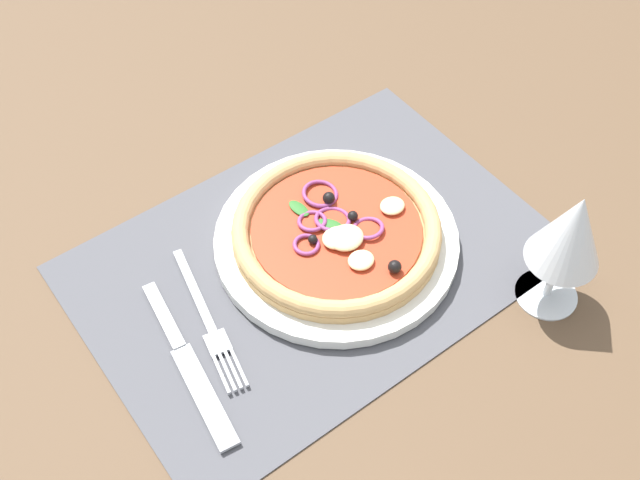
% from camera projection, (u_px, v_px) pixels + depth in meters
% --- Properties ---
extents(ground_plane, '(1.90, 1.40, 0.02)m').
position_uv_depth(ground_plane, '(313.00, 267.00, 0.83)').
color(ground_plane, brown).
extents(placemat, '(0.48, 0.33, 0.00)m').
position_uv_depth(placemat, '(313.00, 259.00, 0.82)').
color(placemat, '#4C4C51').
rests_on(placemat, ground_plane).
extents(plate, '(0.26, 0.26, 0.01)m').
position_uv_depth(plate, '(339.00, 243.00, 0.82)').
color(plate, silver).
rests_on(plate, placemat).
extents(pizza, '(0.22, 0.22, 0.03)m').
position_uv_depth(pizza, '(339.00, 233.00, 0.80)').
color(pizza, tan).
rests_on(pizza, plate).
extents(fork, '(0.05, 0.18, 0.00)m').
position_uv_depth(fork, '(209.00, 324.00, 0.76)').
color(fork, '#B2B5BA').
rests_on(fork, placemat).
extents(knife, '(0.04, 0.20, 0.01)m').
position_uv_depth(knife, '(188.00, 363.00, 0.73)').
color(knife, '#B2B5BA').
rests_on(knife, placemat).
extents(wine_glass, '(0.07, 0.07, 0.15)m').
position_uv_depth(wine_glass, '(571.00, 233.00, 0.71)').
color(wine_glass, silver).
rests_on(wine_glass, ground_plane).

